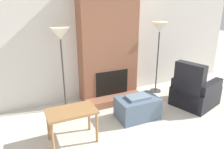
{
  "coord_description": "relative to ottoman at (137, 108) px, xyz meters",
  "views": [
    {
      "loc": [
        -1.9,
        -1.42,
        2.26
      ],
      "look_at": [
        0.0,
        2.74,
        0.64
      ],
      "focal_mm": 35.0,
      "sensor_mm": 36.0,
      "label": 1
    }
  ],
  "objects": [
    {
      "name": "wall_back",
      "position": [
        -0.14,
        1.35,
        1.08
      ],
      "size": [
        7.34,
        0.06,
        2.6
      ],
      "primitive_type": "cube",
      "color": "silver",
      "rests_on": "ground_plane"
    },
    {
      "name": "armchair",
      "position": [
        1.39,
        -0.04,
        0.08
      ],
      "size": [
        1.08,
        1.01,
        1.01
      ],
      "rotation": [
        0.0,
        0.0,
        1.88
      ],
      "color": "black",
      "rests_on": "ground_plane"
    },
    {
      "name": "fireplace",
      "position": [
        -0.14,
        1.09,
        1.02
      ],
      "size": [
        1.31,
        0.74,
        2.6
      ],
      "color": "#935B42",
      "rests_on": "ground_plane"
    },
    {
      "name": "side_table",
      "position": [
        -1.35,
        -0.2,
        0.27
      ],
      "size": [
        0.78,
        0.47,
        0.57
      ],
      "color": "#9E7042",
      "rests_on": "ground_plane"
    },
    {
      "name": "ottoman",
      "position": [
        0.0,
        0.0,
        0.0
      ],
      "size": [
        0.8,
        0.51,
        0.47
      ],
      "color": "slate",
      "rests_on": "ground_plane"
    },
    {
      "name": "floor_lamp_right",
      "position": [
        1.1,
        0.94,
        1.3
      ],
      "size": [
        0.37,
        0.37,
        1.73
      ],
      "color": "#333333",
      "rests_on": "ground_plane"
    },
    {
      "name": "floor_lamp_left",
      "position": [
        -1.21,
        0.94,
        1.3
      ],
      "size": [
        0.37,
        0.37,
        1.73
      ],
      "color": "#333333",
      "rests_on": "ground_plane"
    }
  ]
}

